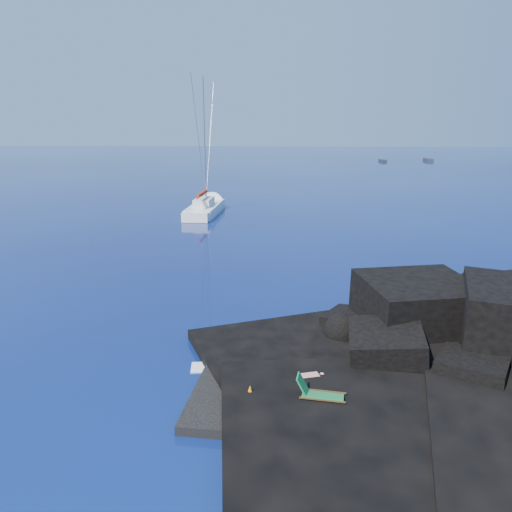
% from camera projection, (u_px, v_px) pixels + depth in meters
% --- Properties ---
extents(ground, '(400.00, 400.00, 0.00)m').
position_uv_depth(ground, '(186.00, 403.00, 18.56)').
color(ground, '#030738').
rests_on(ground, ground).
extents(headland, '(24.00, 24.00, 3.60)m').
position_uv_depth(headland, '(504.00, 370.00, 21.03)').
color(headland, black).
rests_on(headland, ground).
extents(beach, '(9.08, 6.86, 0.70)m').
position_uv_depth(beach, '(306.00, 398.00, 18.89)').
color(beach, black).
rests_on(beach, ground).
extents(surf_foam, '(10.00, 8.00, 0.06)m').
position_uv_depth(surf_foam, '(311.00, 346.00, 23.22)').
color(surf_foam, white).
rests_on(surf_foam, ground).
extents(sailboat, '(3.96, 14.39, 14.90)m').
position_uv_depth(sailboat, '(205.00, 214.00, 56.87)').
color(sailboat, white).
rests_on(sailboat, ground).
extents(deck_chair, '(1.77, 1.00, 1.15)m').
position_uv_depth(deck_chair, '(323.00, 390.00, 17.67)').
color(deck_chair, '#19713A').
rests_on(deck_chair, beach).
extents(towel, '(2.09, 1.38, 0.05)m').
position_uv_depth(towel, '(309.00, 381.00, 19.38)').
color(towel, white).
rests_on(towel, beach).
extents(sunbather, '(1.89, 0.96, 0.27)m').
position_uv_depth(sunbather, '(309.00, 377.00, 19.34)').
color(sunbather, tan).
rests_on(sunbather, towel).
extents(marker_cone, '(0.44, 0.44, 0.52)m').
position_uv_depth(marker_cone, '(250.00, 392.00, 18.16)').
color(marker_cone, orange).
rests_on(marker_cone, beach).
extents(distant_boat_a, '(1.44, 4.12, 0.54)m').
position_uv_depth(distant_boat_a, '(383.00, 162.00, 130.86)').
color(distant_boat_a, '#25262B').
rests_on(distant_boat_a, ground).
extents(distant_boat_b, '(1.80, 5.18, 0.68)m').
position_uv_depth(distant_boat_b, '(428.00, 161.00, 133.30)').
color(distant_boat_b, '#2B2C30').
rests_on(distant_boat_b, ground).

